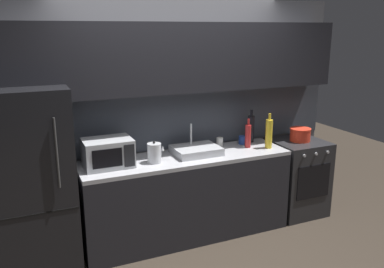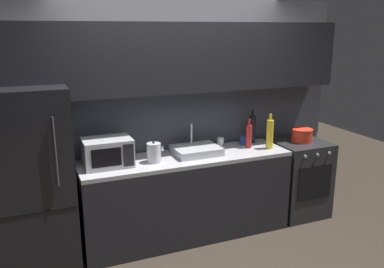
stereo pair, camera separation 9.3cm
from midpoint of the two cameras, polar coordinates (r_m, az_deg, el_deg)
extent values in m
cube|color=slate|center=(4.48, -3.45, 2.56)|extent=(3.96, 0.10, 2.50)
cube|color=#3D424C|center=(4.44, -3.19, 1.79)|extent=(3.96, 0.01, 0.60)
cube|color=black|center=(4.19, -2.51, 10.70)|extent=(3.64, 0.34, 0.70)
cube|color=black|center=(4.38, -1.42, -9.01)|extent=(2.22, 0.60, 0.86)
cube|color=#9E9EA3|center=(4.22, -1.46, -3.41)|extent=(2.22, 0.60, 0.04)
cube|color=black|center=(3.94, -21.98, -6.23)|extent=(0.68, 0.66, 1.71)
cube|color=black|center=(3.70, -21.49, -10.44)|extent=(0.67, 0.00, 0.01)
cylinder|color=#333333|center=(3.51, -19.21, -2.59)|extent=(0.02, 0.02, 0.60)
cube|color=#232326|center=(5.06, 13.96, -5.87)|extent=(0.60, 0.60, 0.90)
cube|color=black|center=(4.83, 16.20, -6.47)|extent=(0.45, 0.01, 0.40)
cylinder|color=#B2B2B7|center=(4.62, 14.98, -2.97)|extent=(0.03, 0.02, 0.03)
cylinder|color=#B2B2B7|center=(4.72, 16.55, -2.70)|extent=(0.03, 0.02, 0.03)
cylinder|color=#B2B2B7|center=(4.82, 18.05, -2.44)|extent=(0.03, 0.02, 0.03)
cube|color=#A8AAAF|center=(3.97, -12.43, -2.59)|extent=(0.46, 0.34, 0.27)
cube|color=black|center=(3.80, -12.50, -3.38)|extent=(0.28, 0.01, 0.18)
cube|color=black|center=(3.84, -9.48, -3.02)|extent=(0.10, 0.01, 0.22)
cube|color=#ADAFB5|center=(4.28, -0.03, -2.31)|extent=(0.48, 0.38, 0.08)
cylinder|color=silver|center=(4.35, -0.74, 0.04)|extent=(0.02, 0.02, 0.22)
cylinder|color=#B7BABF|center=(4.02, -5.99, -2.68)|extent=(0.14, 0.14, 0.19)
sphere|color=black|center=(3.98, -6.03, -1.18)|extent=(0.02, 0.02, 0.02)
cone|color=#B7BABF|center=(4.03, -4.79, -2.00)|extent=(0.03, 0.03, 0.05)
cylinder|color=gold|center=(4.53, 10.19, 0.01)|extent=(0.08, 0.08, 0.32)
cylinder|color=gold|center=(4.49, 10.30, 2.41)|extent=(0.03, 0.03, 0.07)
cylinder|color=#A82323|center=(4.53, 7.30, -0.32)|extent=(0.07, 0.07, 0.25)
cylinder|color=#A82323|center=(4.49, 7.36, 1.68)|extent=(0.03, 0.03, 0.07)
cylinder|color=black|center=(4.74, 7.73, 0.70)|extent=(0.08, 0.08, 0.31)
cylinder|color=black|center=(4.70, 7.81, 2.96)|extent=(0.03, 0.03, 0.07)
cylinder|color=#234299|center=(4.67, 6.51, -0.85)|extent=(0.08, 0.08, 0.09)
cylinder|color=silver|center=(4.57, 3.34, -1.10)|extent=(0.08, 0.08, 0.10)
cylinder|color=red|center=(4.92, 14.45, -0.20)|extent=(0.24, 0.24, 0.13)
cylinder|color=red|center=(4.90, 14.51, 0.67)|extent=(0.24, 0.24, 0.02)
camera|label=1|loc=(0.05, -90.64, -0.17)|focal=37.91mm
camera|label=2|loc=(0.05, 89.36, 0.17)|focal=37.91mm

